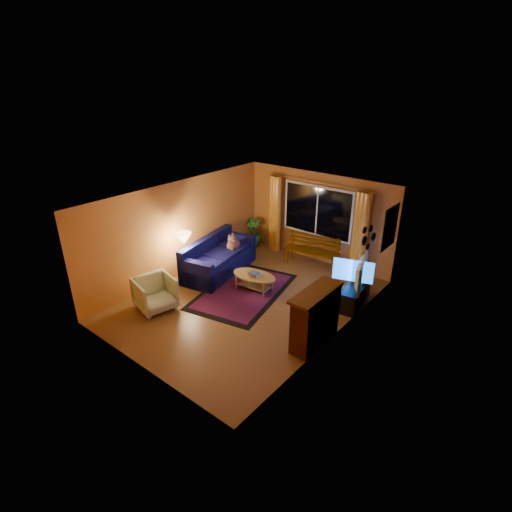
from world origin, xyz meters
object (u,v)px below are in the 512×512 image
Objects in this scene: bench at (311,259)px; floor_lamp at (185,259)px; armchair at (155,292)px; tv_console at (355,294)px; sofa at (219,256)px; coffee_table at (254,282)px.

bench is 1.11× the size of floor_lamp.
armchair reaches higher than tv_console.
bench is 0.65× the size of sofa.
tv_console is at bearing 1.21° from sofa.
sofa is at bearing -142.91° from bench.
floor_lamp is (-0.24, -0.95, 0.20)m from sofa.
tv_console is at bearing -35.07° from armchair.
sofa is (-1.73, -1.85, 0.24)m from bench.
floor_lamp is 1.83m from coffee_table.
floor_lamp is at bearing -164.27° from tv_console.
coffee_table is (-0.37, -2.03, -0.01)m from bench.
armchair is (0.15, -2.23, -0.05)m from sofa.
coffee_table is (1.20, 2.05, -0.21)m from armchair.
bench is 1.24× the size of tv_console.
coffee_table is at bearing -18.57° from sofa.
sofa reaches higher than armchair.
sofa is at bearing 75.66° from floor_lamp.
armchair is at bearing -97.17° from sofa.
sofa reaches higher than tv_console.
floor_lamp is (-1.97, -2.80, 0.45)m from bench.
sofa is 2.75× the size of armchair.
floor_lamp reaches higher than sofa.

